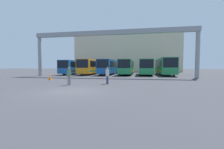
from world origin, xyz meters
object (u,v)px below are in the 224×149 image
(bus_slot_4, at_px, (145,66))
(pedestrian_far_center, at_px, (107,75))
(bus_slot_0, at_px, (75,66))
(pedestrian_mid_right, at_px, (69,76))
(bus_slot_3, at_px, (127,66))
(traffic_cone, at_px, (50,78))
(bus_slot_2, at_px, (109,66))
(bus_slot_1, at_px, (92,66))
(bus_slot_5, at_px, (165,66))

(bus_slot_4, distance_m, pedestrian_far_center, 17.44)
(bus_slot_0, distance_m, pedestrian_mid_right, 20.13)
(bus_slot_3, distance_m, bus_slot_4, 3.95)
(traffic_cone, bearing_deg, bus_slot_0, 102.28)
(bus_slot_2, height_order, bus_slot_4, bus_slot_2)
(bus_slot_2, relative_size, bus_slot_3, 1.01)
(bus_slot_3, distance_m, pedestrian_far_center, 17.68)
(bus_slot_4, relative_size, pedestrian_mid_right, 6.30)
(bus_slot_2, xyz_separation_m, bus_slot_4, (7.74, -0.80, -0.02))
(bus_slot_2, relative_size, traffic_cone, 19.77)
(bus_slot_2, bearing_deg, pedestrian_far_center, -78.91)
(bus_slot_1, height_order, traffic_cone, bus_slot_1)
(bus_slot_0, bearing_deg, pedestrian_far_center, -56.44)
(pedestrian_mid_right, xyz_separation_m, traffic_cone, (-4.82, 4.36, -0.59))
(bus_slot_5, distance_m, pedestrian_mid_right, 22.50)
(bus_slot_1, relative_size, bus_slot_3, 0.95)
(bus_slot_4, bearing_deg, bus_slot_0, 179.97)
(bus_slot_4, bearing_deg, pedestrian_mid_right, -112.29)
(bus_slot_1, relative_size, bus_slot_2, 0.94)
(bus_slot_3, bearing_deg, bus_slot_0, -176.26)
(bus_slot_0, distance_m, bus_slot_2, 7.78)
(bus_slot_2, bearing_deg, bus_slot_1, -175.00)
(bus_slot_2, relative_size, bus_slot_5, 0.99)
(bus_slot_0, height_order, pedestrian_mid_right, bus_slot_0)
(bus_slot_0, bearing_deg, bus_slot_2, 5.83)
(bus_slot_3, bearing_deg, bus_slot_1, -177.73)
(bus_slot_2, xyz_separation_m, pedestrian_mid_right, (0.16, -19.29, -0.89))
(bus_slot_0, bearing_deg, bus_slot_5, 2.49)
(bus_slot_0, height_order, traffic_cone, bus_slot_0)
(bus_slot_3, height_order, bus_slot_4, bus_slot_3)
(bus_slot_1, xyz_separation_m, bus_slot_4, (11.61, -0.46, -0.05))
(bus_slot_3, bearing_deg, bus_slot_2, 179.53)
(bus_slot_5, bearing_deg, traffic_cone, -137.37)
(bus_slot_5, distance_m, traffic_cone, 22.18)
(bus_slot_2, height_order, pedestrian_far_center, bus_slot_2)
(bus_slot_0, xyz_separation_m, pedestrian_far_center, (11.21, -16.89, -0.84))
(bus_slot_1, height_order, bus_slot_2, bus_slot_1)
(bus_slot_0, relative_size, pedestrian_far_center, 6.43)
(bus_slot_2, distance_m, pedestrian_far_center, 18.04)
(bus_slot_1, bearing_deg, bus_slot_2, 5.00)
(bus_slot_3, bearing_deg, pedestrian_far_center, -91.31)
(bus_slot_1, relative_size, traffic_cone, 18.68)
(bus_slot_4, bearing_deg, traffic_cone, -131.27)
(bus_slot_5, xyz_separation_m, pedestrian_mid_right, (-11.45, -19.34, -1.01))
(bus_slot_4, xyz_separation_m, traffic_cone, (-12.40, -14.13, -1.46))
(bus_slot_2, relative_size, bus_slot_4, 1.15)
(bus_slot_0, bearing_deg, pedestrian_mid_right, -66.88)
(bus_slot_0, height_order, bus_slot_3, bus_slot_3)
(bus_slot_2, distance_m, bus_slot_3, 3.87)
(bus_slot_0, relative_size, bus_slot_4, 1.00)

